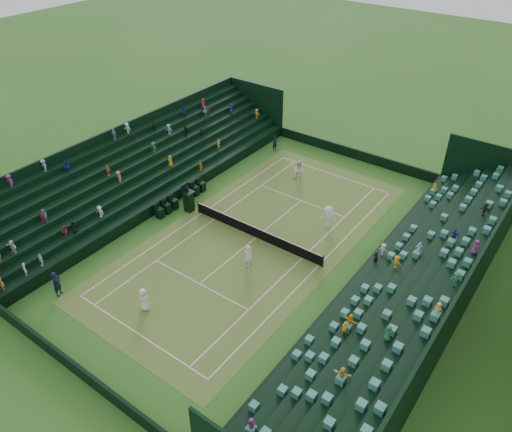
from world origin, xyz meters
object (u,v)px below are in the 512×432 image
object	(u,v)px
player_near_east	(249,257)
player_far_east	(328,216)
tennis_net	(256,232)
player_near_west	(144,300)
player_far_west	(299,170)
umpire_chair	(189,199)

from	to	relation	value
player_near_east	player_far_east	distance (m)	7.88
tennis_net	player_near_west	distance (m)	10.26
tennis_net	player_far_west	world-z (taller)	player_far_west
tennis_net	player_far_west	bearing A→B (deg)	102.47
tennis_net	player_near_west	bearing A→B (deg)	-96.72
umpire_chair	player_near_east	xyz separation A→B (m)	(8.24, -2.89, -0.16)
tennis_net	umpire_chair	bearing A→B (deg)	-177.99
player_near_west	player_far_east	xyz separation A→B (m)	(4.80, 14.70, 0.09)
player_near_west	player_far_west	world-z (taller)	player_far_west
tennis_net	player_near_east	bearing A→B (deg)	-61.99
umpire_chair	player_near_west	world-z (taller)	umpire_chair
tennis_net	player_near_west	xyz separation A→B (m)	(-1.20, -10.18, 0.30)
player_near_west	umpire_chair	bearing A→B (deg)	-75.53
player_near_west	player_near_east	distance (m)	7.62
player_far_west	player_near_east	bearing A→B (deg)	-84.13
umpire_chair	player_near_east	distance (m)	8.74
player_near_east	player_far_east	bearing A→B (deg)	-113.97
umpire_chair	player_near_west	size ratio (longest dim) A/B	1.61
player_near_west	player_near_east	world-z (taller)	player_near_east
player_near_east	player_far_west	size ratio (longest dim) A/B	1.05
player_near_east	player_far_west	distance (m)	12.94
player_far_west	tennis_net	bearing A→B (deg)	-88.32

